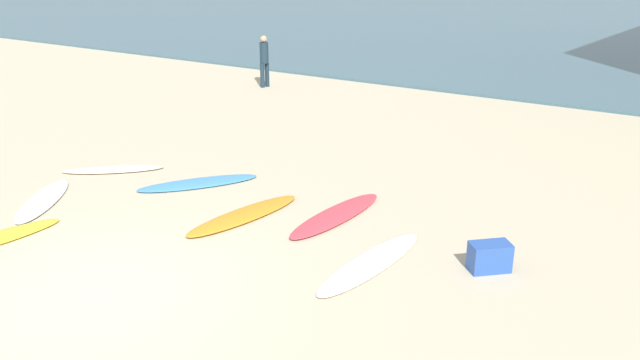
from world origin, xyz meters
name	(u,v)px	position (x,y,z in m)	size (l,w,h in m)	color
ground_plane	(96,296)	(0.00, 0.00, 0.00)	(120.00, 120.00, 0.00)	beige
ocean_water	(576,23)	(0.00, 34.24, 0.04)	(120.00, 40.00, 0.08)	#426675
surfboard_0	(113,169)	(-3.70, 3.71, 0.04)	(0.49, 2.10, 0.08)	#F2DBC8
surfboard_1	(336,215)	(1.55, 4.04, 0.04)	(0.58, 2.49, 0.08)	#DA4350
surfboard_2	(43,200)	(-3.52, 1.83, 0.04)	(0.57, 2.18, 0.08)	white
surfboard_3	(198,183)	(-1.62, 4.02, 0.03)	(0.58, 2.42, 0.06)	#4898DD
surfboard_4	(371,263)	(2.88, 2.77, 0.03)	(0.56, 2.57, 0.06)	silver
surfboard_5	(244,215)	(0.15, 3.20, 0.04)	(0.56, 2.47, 0.09)	orange
beachgoer_near	(264,59)	(-5.63, 12.00, 0.93)	(0.34, 0.34, 1.67)	#1E3342
beach_cooler	(490,257)	(4.47, 3.53, 0.22)	(0.60, 0.33, 0.44)	#2D56B2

